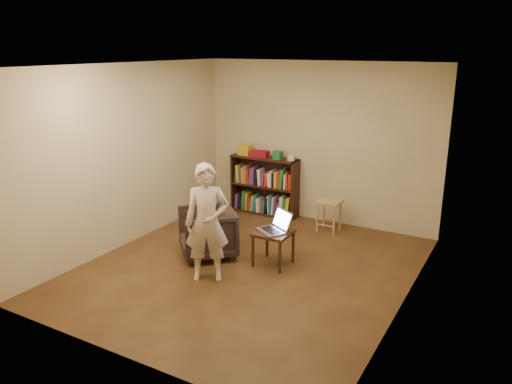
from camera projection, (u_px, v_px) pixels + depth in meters
The scene contains 15 objects.
floor at pixel (248, 268), 6.57m from camera, with size 4.50×4.50×0.00m, color #3F2514.
ceiling at pixel (247, 65), 5.83m from camera, with size 4.50×4.50×0.00m, color silver.
wall_back at pixel (318, 143), 8.08m from camera, with size 4.00×4.00×0.00m, color beige.
wall_left at pixel (127, 156), 7.15m from camera, with size 4.50×4.50×0.00m, color beige.
wall_right at pixel (411, 196), 5.26m from camera, with size 4.50×4.50×0.00m, color beige.
bookshelf at pixel (265, 189), 8.62m from camera, with size 1.20×0.30×1.00m.
box_yellow at pixel (245, 150), 8.59m from camera, with size 0.22×0.16×0.18m, color gold.
red_cloth at pixel (259, 154), 8.47m from camera, with size 0.30×0.22×0.10m, color maroon.
box_green at pixel (278, 155), 8.28m from camera, with size 0.14×0.14×0.14m, color #1D7031.
box_white at pixel (291, 158), 8.21m from camera, with size 0.10×0.10×0.08m, color silver.
stool at pixel (329, 207), 7.77m from camera, with size 0.35×0.35×0.50m.
armchair at pixel (207, 232), 6.90m from camera, with size 0.72×0.74×0.67m, color #2D221E.
side_table at pixel (273, 237), 6.59m from camera, with size 0.46×0.46×0.47m.
laptop at pixel (275, 227), 6.57m from camera, with size 0.51×0.50×0.27m.
person at pixel (207, 223), 6.09m from camera, with size 0.54×0.35×1.48m, color beige.
Camera 1 is at (3.05, -5.19, 2.83)m, focal length 35.00 mm.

